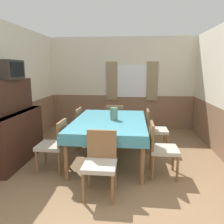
% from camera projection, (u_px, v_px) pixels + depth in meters
% --- Properties ---
extents(wall_back, '(4.51, 0.10, 2.60)m').
position_uv_depth(wall_back, '(122.00, 83.00, 6.32)').
color(wall_back, silver).
rests_on(wall_back, ground_plane).
extents(wall_left, '(0.05, 4.97, 2.60)m').
position_uv_depth(wall_left, '(9.00, 90.00, 4.27)').
color(wall_left, silver).
rests_on(wall_left, ground_plane).
extents(dining_table, '(1.35, 1.97, 0.78)m').
position_uv_depth(dining_table, '(110.00, 125.00, 4.10)').
color(dining_table, teal).
rests_on(dining_table, ground_plane).
extents(chair_left_near, '(0.44, 0.44, 0.88)m').
position_uv_depth(chair_left_near, '(55.00, 143.00, 3.68)').
color(chair_left_near, brown).
rests_on(chair_left_near, ground_plane).
extents(chair_right_near, '(0.44, 0.44, 0.88)m').
position_uv_depth(chair_right_near, '(160.00, 147.00, 3.51)').
color(chair_right_near, brown).
rests_on(chair_right_near, ground_plane).
extents(chair_left_far, '(0.44, 0.44, 0.88)m').
position_uv_depth(chair_left_far, '(73.00, 126.00, 4.77)').
color(chair_left_far, brown).
rests_on(chair_left_far, ground_plane).
extents(chair_head_window, '(0.44, 0.44, 0.88)m').
position_uv_depth(chair_head_window, '(115.00, 120.00, 5.29)').
color(chair_head_window, brown).
rests_on(chair_head_window, ground_plane).
extents(chair_head_near, '(0.44, 0.44, 0.88)m').
position_uv_depth(chair_head_near, '(100.00, 160.00, 2.99)').
color(chair_head_near, brown).
rests_on(chair_head_near, ground_plane).
extents(chair_right_far, '(0.44, 0.44, 0.88)m').
position_uv_depth(chair_right_far, '(154.00, 128.00, 4.60)').
color(chair_right_far, brown).
rests_on(chair_right_far, ground_plane).
extents(sideboard, '(0.46, 1.45, 1.53)m').
position_uv_depth(sideboard, '(14.00, 128.00, 4.00)').
color(sideboard, '#3D2319').
rests_on(sideboard, ground_plane).
extents(tv, '(0.29, 0.53, 0.34)m').
position_uv_depth(tv, '(10.00, 70.00, 3.81)').
color(tv, '#2D2823').
rests_on(tv, sideboard).
extents(vase, '(0.14, 0.14, 0.23)m').
position_uv_depth(vase, '(114.00, 114.00, 4.05)').
color(vase, slate).
rests_on(vase, dining_table).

